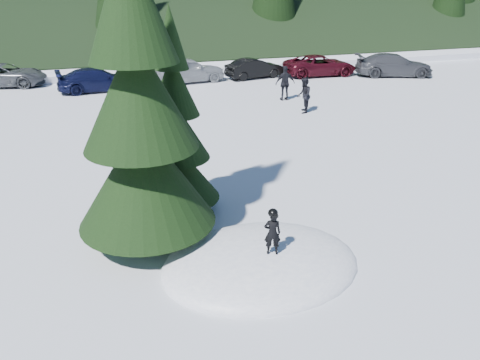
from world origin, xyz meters
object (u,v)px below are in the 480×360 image
object	(u,v)px
child_skier	(272,233)
car_5	(255,68)
adult_0	(304,95)
car_4	(188,70)
car_2	(4,75)
car_7	(394,65)
spruce_tall	(139,108)
spruce_short	(176,138)
car_3	(98,80)
adult_1	(285,83)
car_6	(320,65)

from	to	relation	value
child_skier	car_5	bearing A→B (deg)	-91.32
child_skier	car_5	size ratio (longest dim) A/B	0.26
adult_0	car_4	distance (m)	9.32
child_skier	car_2	bearing A→B (deg)	-53.19
child_skier	car_7	size ratio (longest dim) A/B	0.20
spruce_tall	car_2	bearing A→B (deg)	105.68
spruce_short	car_2	distance (m)	20.19
spruce_short	adult_0	distance (m)	11.26
spruce_short	car_5	xyz separation A→B (m)	(8.11, 16.83, -1.49)
adult_0	child_skier	bearing A→B (deg)	-2.09
car_5	car_7	distance (m)	9.06
spruce_tall	car_4	xyz separation A→B (m)	(4.79, 18.21, -2.57)
car_7	car_3	bearing A→B (deg)	105.15
car_5	car_7	world-z (taller)	car_7
car_5	car_7	xyz separation A→B (m)	(8.81, -2.11, 0.09)
spruce_tall	adult_0	bearing A→B (deg)	48.58
spruce_short	adult_1	bearing A→B (deg)	54.72
car_4	child_skier	bearing A→B (deg)	165.39
adult_0	adult_1	distance (m)	2.56
car_3	car_5	size ratio (longest dim) A/B	1.17
car_5	spruce_short	bearing A→B (deg)	144.14
spruce_tall	spruce_short	bearing A→B (deg)	54.46
car_6	car_7	distance (m)	4.75
car_2	car_5	world-z (taller)	car_2
spruce_tall	adult_0	xyz separation A→B (m)	(8.54, 9.67, -2.49)
spruce_short	car_7	size ratio (longest dim) A/B	1.10
adult_1	car_3	bearing A→B (deg)	-25.74
adult_1	adult_0	bearing A→B (deg)	90.84
spruce_short	car_3	xyz separation A→B (m)	(-1.53, 16.01, -1.47)
car_5	car_6	world-z (taller)	car_6
child_skier	car_6	xyz separation A→B (m)	(11.14, 19.89, -0.32)
spruce_tall	car_4	world-z (taller)	spruce_tall
car_2	car_5	distance (m)	14.99
car_3	car_6	distance (m)	14.00
car_2	car_4	distance (m)	10.73
spruce_short	car_4	world-z (taller)	spruce_short
spruce_short	car_4	xyz separation A→B (m)	(3.79, 16.81, -1.35)
car_2	car_4	bearing A→B (deg)	-91.10
spruce_short	child_skier	distance (m)	3.92
child_skier	car_3	bearing A→B (deg)	-64.55
spruce_short	adult_1	world-z (taller)	spruce_short
car_4	car_6	size ratio (longest dim) A/B	0.94
adult_0	spruce_tall	bearing A→B (deg)	-15.75
car_5	car_6	distance (m)	4.38
child_skier	car_7	xyz separation A→B (m)	(15.59, 18.24, -0.27)
spruce_short	car_7	world-z (taller)	spruce_short
spruce_tall	adult_1	bearing A→B (deg)	54.69
spruce_tall	adult_1	xyz separation A→B (m)	(8.66, 12.23, -2.44)
car_4	car_5	world-z (taller)	car_4
adult_0	car_7	world-z (taller)	adult_0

